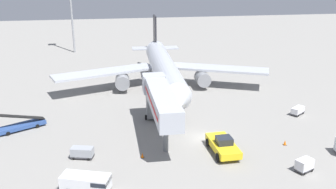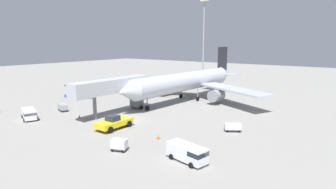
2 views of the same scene
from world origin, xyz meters
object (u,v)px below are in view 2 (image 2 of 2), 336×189
at_px(jet_bridge, 116,87).
at_px(safety_cone_bravo, 158,136).
at_px(baggage_cart_rear_left, 233,127).
at_px(pushback_tug, 114,122).
at_px(service_van_outer_right, 29,114).
at_px(service_van_far_left, 188,152).
at_px(safety_cone_alpha, 79,116).
at_px(airplane_at_gate, 188,81).
at_px(apron_light_mast, 204,25).
at_px(baggage_cart_mid_left, 119,144).
at_px(belt_loader_truck, 79,95).
at_px(baggage_cart_rear_right, 63,107).

relative_size(jet_bridge, safety_cone_bravo, 25.59).
relative_size(baggage_cart_rear_left, safety_cone_bravo, 4.08).
bearing_deg(jet_bridge, baggage_cart_rear_left, 7.78).
distance_m(pushback_tug, service_van_outer_right, 18.18).
height_order(service_van_far_left, safety_cone_alpha, service_van_far_left).
height_order(airplane_at_gate, service_van_outer_right, airplane_at_gate).
height_order(airplane_at_gate, service_van_far_left, airplane_at_gate).
distance_m(safety_cone_bravo, apron_light_mast, 78.83).
height_order(service_van_outer_right, baggage_cart_mid_left, service_van_outer_right).
relative_size(belt_loader_truck, apron_light_mast, 0.23).
relative_size(baggage_cart_rear_left, apron_light_mast, 0.09).
relative_size(pushback_tug, baggage_cart_rear_right, 2.19).
bearing_deg(safety_cone_alpha, airplane_at_gate, 74.39).
distance_m(baggage_cart_rear_right, safety_cone_bravo, 27.26).
bearing_deg(apron_light_mast, baggage_cart_rear_left, -56.38).
bearing_deg(service_van_outer_right, baggage_cart_rear_left, 25.38).
height_order(jet_bridge, baggage_cart_rear_left, jet_bridge).
bearing_deg(baggage_cart_mid_left, belt_loader_truck, 151.60).
bearing_deg(belt_loader_truck, jet_bridge, -15.23).
relative_size(service_van_outer_right, safety_cone_bravo, 7.94).
relative_size(airplane_at_gate, baggage_cart_rear_left, 15.33).
relative_size(pushback_tug, baggage_cart_mid_left, 2.76).
height_order(pushback_tug, baggage_cart_rear_right, pushback_tug).
bearing_deg(pushback_tug, airplane_at_gate, 96.17).
relative_size(belt_loader_truck, service_van_outer_right, 1.29).
bearing_deg(baggage_cart_mid_left, service_van_outer_right, 178.34).
distance_m(jet_bridge, safety_cone_alpha, 9.05).
bearing_deg(baggage_cart_mid_left, safety_cone_bravo, 79.89).
height_order(belt_loader_truck, baggage_cart_rear_left, belt_loader_truck).
relative_size(airplane_at_gate, baggage_cart_mid_left, 18.50).
bearing_deg(jet_bridge, pushback_tug, -45.47).
bearing_deg(pushback_tug, jet_bridge, 134.53).
xyz_separation_m(pushback_tug, safety_cone_bravo, (9.14, 0.54, -0.75)).
xyz_separation_m(baggage_cart_mid_left, baggage_cart_rear_right, (-25.99, 8.34, -0.06)).
bearing_deg(baggage_cart_rear_right, jet_bridge, 25.75).
xyz_separation_m(service_van_outer_right, safety_cone_bravo, (26.44, 6.15, -0.73)).
xyz_separation_m(baggage_cart_rear_left, safety_cone_alpha, (-27.30, -9.86, -0.40)).
distance_m(airplane_at_gate, safety_cone_alpha, 28.45).
distance_m(airplane_at_gate, service_van_far_left, 37.63).
xyz_separation_m(airplane_at_gate, safety_cone_alpha, (-7.56, -27.07, -4.39)).
relative_size(baggage_cart_mid_left, safety_cone_bravo, 3.38).
bearing_deg(apron_light_mast, airplane_at_gate, -64.98).
xyz_separation_m(jet_bridge, pushback_tug, (7.15, -7.27, -4.40)).
distance_m(belt_loader_truck, service_van_outer_right, 21.07).
xyz_separation_m(baggage_cart_rear_right, apron_light_mast, (-4.50, 67.66, 20.31)).
xyz_separation_m(service_van_outer_right, baggage_cart_rear_left, (34.04, 16.14, -0.35)).
xyz_separation_m(belt_loader_truck, baggage_cart_rear_right, (9.44, -10.81, 0.03)).
xyz_separation_m(pushback_tug, baggage_cart_rear_right, (-18.07, 2.00, -0.28)).
distance_m(service_van_outer_right, baggage_cart_rear_left, 37.67).
bearing_deg(apron_light_mast, baggage_cart_mid_left, -68.15).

